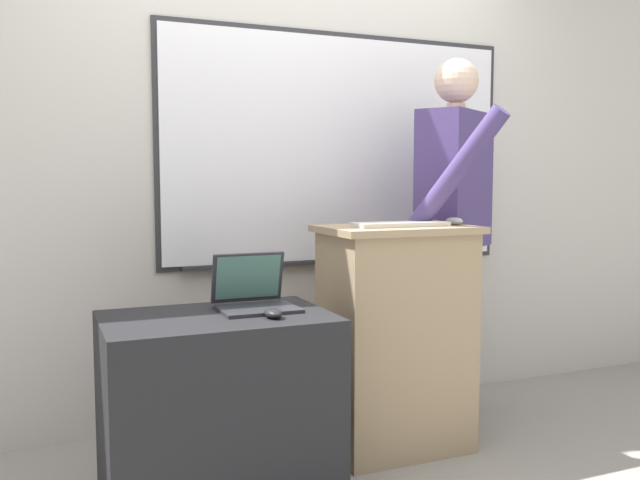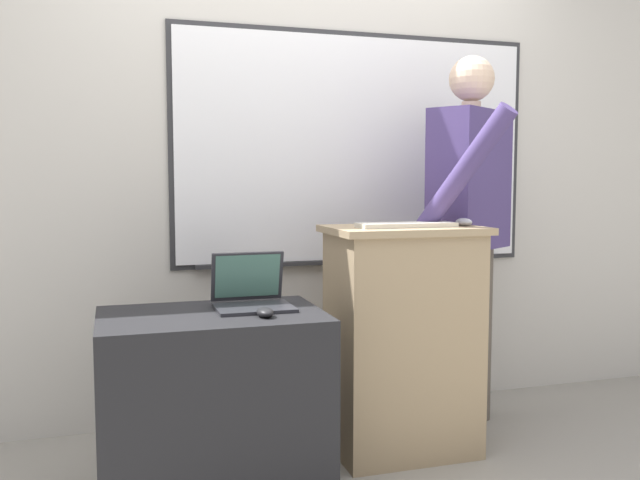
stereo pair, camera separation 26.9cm
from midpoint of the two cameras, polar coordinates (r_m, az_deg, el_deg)
The scene contains 8 objects.
back_wall at distance 3.49m, azimuth 0.92°, elevation 9.50°, with size 6.40×0.17×2.94m.
lectern_podium at distance 3.03m, azimuth 9.53°, elevation -8.27°, with size 0.66×0.45×1.00m.
side_desk at distance 2.60m, azimuth -6.01°, elevation -13.86°, with size 0.82×0.54×0.71m.
person_presenter at distance 3.33m, azimuth 14.79°, elevation 2.23°, with size 0.63×0.76×1.78m.
laptop at distance 2.62m, azimuth -2.93°, elevation -4.40°, with size 0.29×0.27×0.21m.
wireless_keyboard at distance 2.90m, azimuth 9.94°, elevation 1.25°, with size 0.42×0.13×0.02m.
computer_mouse_by_laptop at distance 2.43m, azimuth -1.50°, elevation -6.12°, with size 0.06×0.10×0.03m.
computer_mouse_by_keyboard at distance 3.04m, azimuth 14.52°, elevation 1.47°, with size 0.06×0.10×0.03m.
Camera 2 is at (-0.94, -2.15, 1.20)m, focal length 38.00 mm.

